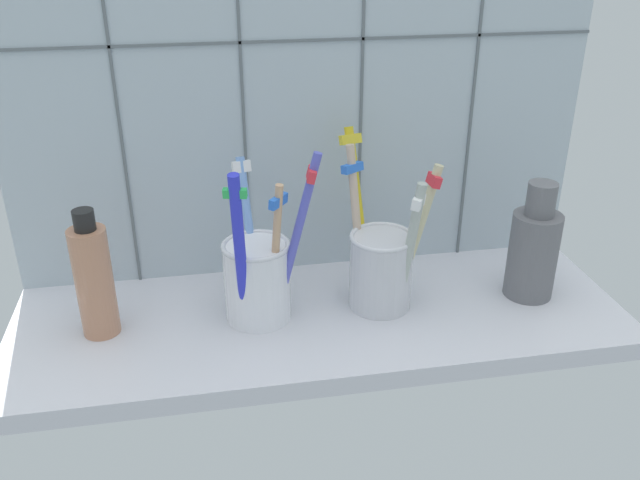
{
  "coord_description": "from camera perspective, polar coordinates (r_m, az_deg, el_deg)",
  "views": [
    {
      "loc": [
        -10.9,
        -59.26,
        40.38
      ],
      "look_at": [
        0.0,
        0.74,
        10.31
      ],
      "focal_mm": 37.83,
      "sensor_mm": 36.0,
      "label": 1
    }
  ],
  "objects": [
    {
      "name": "counter_slab",
      "position": [
        0.72,
        0.11,
        -6.92
      ],
      "size": [
        64.0,
        22.0,
        2.0
      ],
      "primitive_type": "cube",
      "color": "silver",
      "rests_on": "ground"
    },
    {
      "name": "tile_wall_back",
      "position": [
        0.74,
        -1.59,
        12.31
      ],
      "size": [
        64.0,
        2.2,
        45.0
      ],
      "color": "#B2C1CC",
      "rests_on": "ground"
    },
    {
      "name": "toothbrush_cup_left",
      "position": [
        0.69,
        -5.27,
        -2.92
      ],
      "size": [
        9.94,
        10.61,
        18.32
      ],
      "color": "white",
      "rests_on": "counter_slab"
    },
    {
      "name": "toothbrush_cup_right",
      "position": [
        0.71,
        5.21,
        -1.91
      ],
      "size": [
        9.61,
        11.1,
        18.08
      ],
      "color": "silver",
      "rests_on": "counter_slab"
    },
    {
      "name": "ceramic_vase",
      "position": [
        0.76,
        17.47,
        -0.61
      ],
      "size": [
        5.24,
        5.24,
        13.14
      ],
      "color": "slate",
      "rests_on": "counter_slab"
    },
    {
      "name": "soap_bottle",
      "position": [
        0.69,
        -18.58,
        -3.18
      ],
      "size": [
        3.67,
        3.67,
        13.35
      ],
      "color": "tan",
      "rests_on": "counter_slab"
    }
  ]
}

